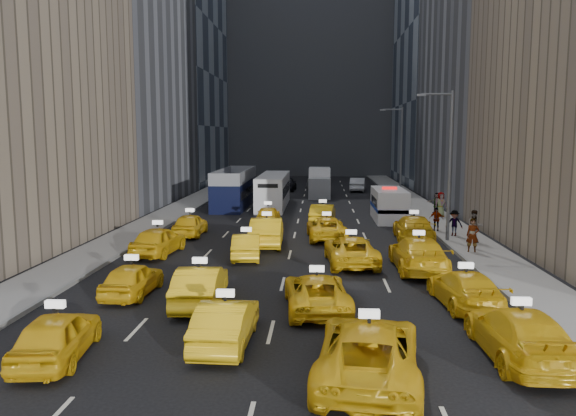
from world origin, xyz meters
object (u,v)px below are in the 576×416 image
object	(u,v)px
taxi_3	(519,334)
box_truck	(319,183)
city_bus	(273,191)
taxi_0	(57,335)
double_decker	(235,188)
taxi_2	(368,351)
nypd_van	(389,205)
pedestrian_0	(473,235)
taxi_1	(226,322)

from	to	relation	value
taxi_3	box_truck	world-z (taller)	box_truck
city_bus	box_truck	size ratio (longest dim) A/B	1.76
taxi_0	double_decker	world-z (taller)	double_decker
taxi_0	box_truck	size ratio (longest dim) A/B	0.64
taxi_0	taxi_3	world-z (taller)	taxi_3
taxi_2	taxi_3	distance (m)	4.75
taxi_3	nypd_van	world-z (taller)	nypd_van
taxi_3	double_decker	bearing A→B (deg)	-69.63
box_truck	pedestrian_0	distance (m)	29.58
double_decker	box_truck	bearing A→B (deg)	52.17
taxi_0	taxi_2	world-z (taller)	taxi_2
taxi_1	taxi_2	bearing A→B (deg)	153.37
nypd_van	taxi_0	bearing A→B (deg)	-108.47
double_decker	taxi_2	bearing A→B (deg)	-71.39
taxi_3	box_truck	distance (m)	43.19
taxi_0	double_decker	bearing A→B (deg)	-96.13
taxi_0	nypd_van	distance (m)	30.19
taxi_1	taxi_3	xyz separation A→B (m)	(8.65, -0.62, 0.04)
nypd_van	box_truck	world-z (taller)	box_truck
taxi_2	taxi_0	bearing A→B (deg)	1.51
box_truck	pedestrian_0	bearing A→B (deg)	-74.00
taxi_1	nypd_van	size ratio (longest dim) A/B	0.70
box_truck	pedestrian_0	world-z (taller)	box_truck
box_truck	taxi_1	bearing A→B (deg)	-94.13
nypd_van	pedestrian_0	distance (m)	12.53
taxi_2	box_truck	world-z (taller)	box_truck
taxi_0	taxi_2	size ratio (longest dim) A/B	0.74
taxi_3	city_bus	world-z (taller)	city_bus
city_bus	taxi_2	bearing A→B (deg)	-87.29
pedestrian_0	city_bus	bearing A→B (deg)	134.33
pedestrian_0	box_truck	bearing A→B (deg)	118.52
nypd_van	city_bus	world-z (taller)	city_bus
taxi_0	taxi_2	xyz separation A→B (m)	(8.84, -0.84, 0.07)
double_decker	box_truck	xyz separation A→B (m)	(7.70, 8.42, -0.19)
taxi_2	box_truck	size ratio (longest dim) A/B	0.87
taxi_3	pedestrian_0	xyz separation A→B (m)	(2.50, 14.40, 0.31)
taxi_1	nypd_van	bearing A→B (deg)	-105.95
taxi_1	city_bus	distance (m)	33.64
taxi_1	pedestrian_0	bearing A→B (deg)	-127.48
taxi_3	pedestrian_0	distance (m)	14.62
nypd_van	city_bus	distance (m)	12.14
taxi_2	nypd_van	world-z (taller)	nypd_van
taxi_0	taxi_3	distance (m)	13.34
taxi_1	nypd_van	distance (m)	27.20
taxi_0	taxi_3	size ratio (longest dim) A/B	0.81
taxi_2	pedestrian_0	world-z (taller)	pedestrian_0
taxi_1	pedestrian_0	distance (m)	17.72
double_decker	pedestrian_0	size ratio (longest dim) A/B	6.33
taxi_0	pedestrian_0	world-z (taller)	pedestrian_0
taxi_0	box_truck	xyz separation A→B (m)	(7.57, 43.56, 0.74)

